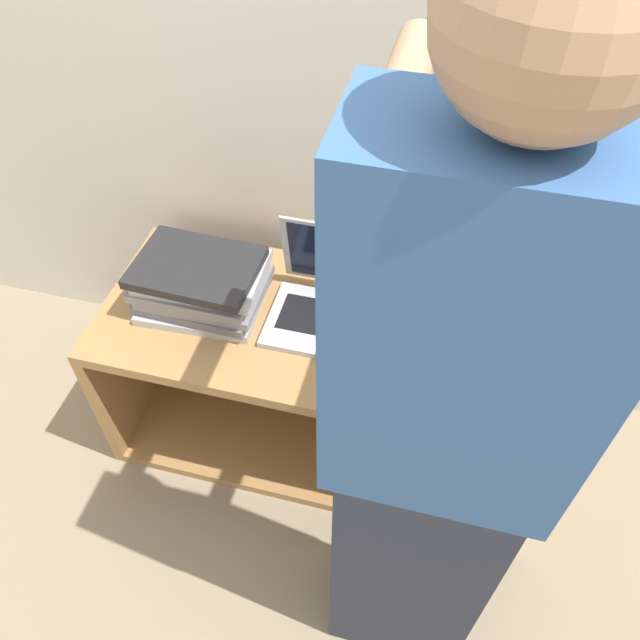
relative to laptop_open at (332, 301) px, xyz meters
name	(u,v)px	position (x,y,z in m)	size (l,w,h in m)	color
ground_plane	(305,505)	(0.00, -0.34, -0.62)	(12.00, 12.00, 0.00)	gray
wall_back	(367,47)	(0.00, 0.34, 0.58)	(8.00, 0.05, 2.40)	silver
cart	(331,369)	(0.00, 0.01, -0.34)	(1.34, 0.57, 0.56)	#A87A47
laptop_open	(332,301)	(0.00, 0.00, 0.00)	(0.34, 0.30, 0.27)	#B7B7BC
laptop_stack_left	(202,283)	(-0.37, -0.05, 0.03)	(0.36, 0.28, 0.17)	#B7B7BC
laptop_stack_right	(460,339)	(0.37, -0.05, 0.00)	(0.36, 0.27, 0.11)	#B7B7BC
person	(439,450)	(0.34, -0.59, 0.30)	(0.40, 0.54, 1.80)	#2D3342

